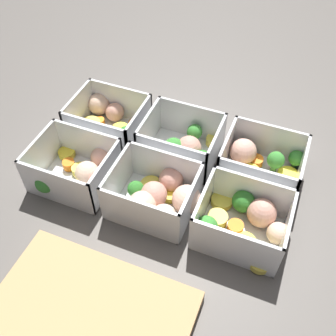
{
  "coord_description": "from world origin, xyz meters",
  "views": [
    {
      "loc": [
        -0.18,
        0.44,
        0.56
      ],
      "look_at": [
        0.0,
        0.0,
        0.03
      ],
      "focal_mm": 42.0,
      "sensor_mm": 36.0,
      "label": 1
    }
  ],
  "objects": [
    {
      "name": "container_near_right",
      "position": [
        0.17,
        -0.07,
        0.03
      ],
      "size": [
        0.15,
        0.15,
        0.08
      ],
      "color": "white",
      "rests_on": "ground_plane"
    },
    {
      "name": "container_near_left",
      "position": [
        -0.15,
        -0.07,
        0.03
      ],
      "size": [
        0.15,
        0.14,
        0.08
      ],
      "color": "white",
      "rests_on": "ground_plane"
    },
    {
      "name": "cutting_board",
      "position": [
        0.01,
        0.28,
        0.01
      ],
      "size": [
        0.28,
        0.18,
        0.02
      ],
      "color": "tan",
      "rests_on": "ground_plane"
    },
    {
      "name": "ground_plane",
      "position": [
        0.0,
        0.0,
        0.0
      ],
      "size": [
        4.0,
        4.0,
        0.0
      ],
      "primitive_type": "plane",
      "color": "#56514C"
    },
    {
      "name": "container_far_right",
      "position": [
        0.14,
        0.06,
        0.03
      ],
      "size": [
        0.15,
        0.14,
        0.08
      ],
      "color": "white",
      "rests_on": "ground_plane"
    },
    {
      "name": "container_near_center",
      "position": [
        0.0,
        -0.06,
        0.03
      ],
      "size": [
        0.14,
        0.14,
        0.08
      ],
      "color": "white",
      "rests_on": "ground_plane"
    },
    {
      "name": "container_far_center",
      "position": [
        -0.01,
        0.07,
        0.03
      ],
      "size": [
        0.16,
        0.13,
        0.08
      ],
      "color": "white",
      "rests_on": "ground_plane"
    },
    {
      "name": "container_far_left",
      "position": [
        -0.16,
        0.06,
        0.03
      ],
      "size": [
        0.15,
        0.14,
        0.08
      ],
      "color": "white",
      "rests_on": "ground_plane"
    }
  ]
}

